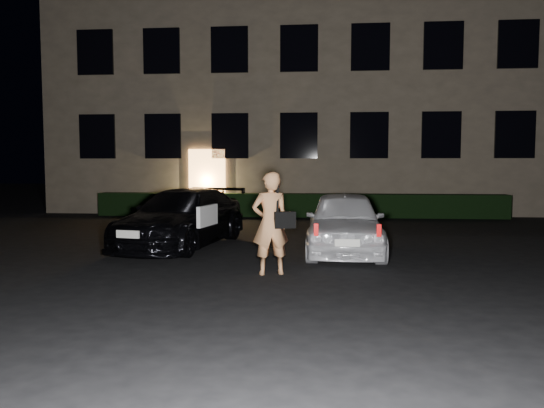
{
  "coord_description": "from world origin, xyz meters",
  "views": [
    {
      "loc": [
        0.79,
        -9.0,
        1.97
      ],
      "look_at": [
        -0.2,
        2.0,
        1.12
      ],
      "focal_mm": 35.0,
      "sensor_mm": 36.0,
      "label": 1
    }
  ],
  "objects": [
    {
      "name": "hatch",
      "position": [
        1.34,
        2.63,
        0.68
      ],
      "size": [
        1.68,
        4.05,
        1.37
      ],
      "rotation": [
        0.0,
        0.0,
        -0.02
      ],
      "color": "white",
      "rests_on": "ground"
    },
    {
      "name": "man",
      "position": [
        -0.06,
        0.25,
        0.91
      ],
      "size": [
        0.84,
        0.63,
        1.82
      ],
      "rotation": [
        0.0,
        0.0,
        3.47
      ],
      "color": "tan",
      "rests_on": "ground"
    },
    {
      "name": "sedan",
      "position": [
        -2.46,
        3.3,
        0.67
      ],
      "size": [
        2.74,
        4.92,
        1.35
      ],
      "rotation": [
        0.0,
        0.0,
        -0.19
      ],
      "color": "black",
      "rests_on": "ground"
    },
    {
      "name": "ground",
      "position": [
        0.0,
        0.0,
        0.0
      ],
      "size": [
        80.0,
        80.0,
        0.0
      ],
      "primitive_type": "plane",
      "color": "black",
      "rests_on": "ground"
    },
    {
      "name": "building",
      "position": [
        -0.0,
        14.99,
        6.0
      ],
      "size": [
        20.0,
        8.11,
        12.0
      ],
      "color": "#695C4B",
      "rests_on": "ground"
    },
    {
      "name": "hedge",
      "position": [
        0.0,
        10.5,
        0.42
      ],
      "size": [
        15.0,
        0.7,
        0.85
      ],
      "primitive_type": "cube",
      "color": "black",
      "rests_on": "ground"
    }
  ]
}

